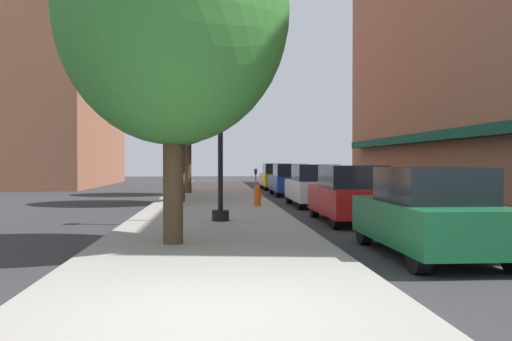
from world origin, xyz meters
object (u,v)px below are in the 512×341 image
object	(u,v)px
car_yellow	(276,177)
car_red	(351,195)
parking_meter_near	(256,179)
lamppost	(220,110)
fire_hydrant	(257,195)
car_white	(314,186)
tree_near	(180,86)
car_green	(429,213)
tree_far	(173,11)
car_blue	(290,180)
tree_mid	(188,100)

from	to	relation	value
car_yellow	car_red	bearing A→B (deg)	-91.76
parking_meter_near	lamppost	bearing A→B (deg)	-99.17
fire_hydrant	car_white	xyz separation A→B (m)	(2.35, 1.17, 0.29)
fire_hydrant	parking_meter_near	xyz separation A→B (m)	(0.40, 6.15, 0.43)
car_red	car_yellow	size ratio (longest dim) A/B	1.00
lamppost	car_white	xyz separation A→B (m)	(3.78, 6.38, -2.39)
tree_near	car_green	bearing A→B (deg)	-68.48
tree_far	car_blue	bearing A→B (deg)	75.02
parking_meter_near	car_yellow	bearing A→B (deg)	77.27
car_red	car_yellow	xyz separation A→B (m)	(0.00, 19.61, 0.00)
tree_near	car_blue	xyz separation A→B (m)	(5.36, 5.57, -4.11)
tree_near	car_white	world-z (taller)	tree_near
lamppost	car_white	size ratio (longest dim) A/B	1.37
tree_near	tree_far	distance (m)	12.35
parking_meter_near	car_white	distance (m)	5.36
fire_hydrant	car_white	distance (m)	2.64
tree_far	car_yellow	world-z (taller)	tree_far
car_green	car_yellow	bearing A→B (deg)	91.09
tree_near	tree_far	xyz separation A→B (m)	(0.57, -12.33, -0.15)
tree_mid	car_white	xyz separation A→B (m)	(5.33, -8.13, -4.22)
car_green	car_red	size ratio (longest dim) A/B	1.00
tree_near	car_green	xyz separation A→B (m)	(5.36, -13.59, -4.11)
tree_near	car_green	distance (m)	15.17
car_yellow	fire_hydrant	bearing A→B (deg)	-100.79
car_green	car_white	bearing A→B (deg)	91.09
tree_near	car_yellow	xyz separation A→B (m)	(5.36, 11.99, -4.11)
car_white	car_yellow	xyz separation A→B (m)	(0.00, 13.62, 0.00)
car_white	fire_hydrant	bearing A→B (deg)	-152.00
car_green	parking_meter_near	bearing A→B (deg)	97.65
tree_far	car_green	distance (m)	6.34
fire_hydrant	car_yellow	size ratio (longest dim) A/B	0.18
tree_far	car_blue	world-z (taller)	tree_far
tree_far	car_white	xyz separation A→B (m)	(4.79, 10.70, -3.96)
tree_near	tree_mid	distance (m)	6.50
tree_far	car_yellow	xyz separation A→B (m)	(4.79, 24.32, -3.96)
tree_far	car_yellow	bearing A→B (deg)	78.86
car_green	car_blue	distance (m)	19.15
tree_near	tree_mid	world-z (taller)	tree_near
tree_far	parking_meter_near	bearing A→B (deg)	79.75
fire_hydrant	car_white	bearing A→B (deg)	26.41
parking_meter_near	tree_far	world-z (taller)	tree_far
lamppost	parking_meter_near	size ratio (longest dim) A/B	4.50
tree_far	car_white	world-z (taller)	tree_far
fire_hydrant	car_red	distance (m)	5.37
car_red	tree_near	bearing A→B (deg)	126.55
parking_meter_near	tree_far	size ratio (longest dim) A/B	0.18
lamppost	tree_far	world-z (taller)	tree_far
car_blue	car_yellow	distance (m)	6.42
car_white	car_yellow	size ratio (longest dim) A/B	1.00
fire_hydrant	tree_near	size ratio (longest dim) A/B	0.11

